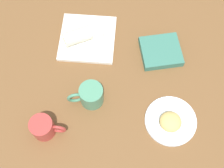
{
  "coord_description": "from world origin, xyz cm",
  "views": [
    {
      "loc": [
        -8.21,
        -59.42,
        121.58
      ],
      "look_at": [
        -3.95,
        -8.06,
        7.0
      ],
      "focal_mm": 48.63,
      "sensor_mm": 36.0,
      "label": 1
    }
  ],
  "objects_px": {
    "scone_pastry": "(171,122)",
    "coffee_mug": "(91,95)",
    "sauce_cup": "(99,32)",
    "breakfast_wrap": "(77,36)",
    "book_stack": "(161,51)",
    "second_mug": "(44,127)",
    "round_plate": "(171,121)",
    "square_plate": "(88,38)"
  },
  "relations": [
    {
      "from": "scone_pastry",
      "to": "coffee_mug",
      "type": "distance_m",
      "value": 0.33
    },
    {
      "from": "sauce_cup",
      "to": "breakfast_wrap",
      "type": "height_order",
      "value": "breakfast_wrap"
    },
    {
      "from": "scone_pastry",
      "to": "sauce_cup",
      "type": "xyz_separation_m",
      "value": [
        -0.25,
        0.44,
        -0.01
      ]
    },
    {
      "from": "book_stack",
      "to": "second_mug",
      "type": "bearing_deg",
      "value": -148.28
    },
    {
      "from": "scone_pastry",
      "to": "second_mug",
      "type": "bearing_deg",
      "value": 178.29
    },
    {
      "from": "breakfast_wrap",
      "to": "second_mug",
      "type": "height_order",
      "value": "second_mug"
    },
    {
      "from": "round_plate",
      "to": "scone_pastry",
      "type": "relative_size",
      "value": 2.41
    },
    {
      "from": "sauce_cup",
      "to": "coffee_mug",
      "type": "xyz_separation_m",
      "value": [
        -0.05,
        -0.31,
        0.02
      ]
    },
    {
      "from": "round_plate",
      "to": "coffee_mug",
      "type": "distance_m",
      "value": 0.34
    },
    {
      "from": "square_plate",
      "to": "breakfast_wrap",
      "type": "bearing_deg",
      "value": -165.94
    },
    {
      "from": "round_plate",
      "to": "scone_pastry",
      "type": "xyz_separation_m",
      "value": [
        -0.01,
        -0.01,
        0.03
      ]
    },
    {
      "from": "square_plate",
      "to": "book_stack",
      "type": "xyz_separation_m",
      "value": [
        0.32,
        -0.1,
        0.01
      ]
    },
    {
      "from": "second_mug",
      "to": "square_plate",
      "type": "bearing_deg",
      "value": 65.67
    },
    {
      "from": "book_stack",
      "to": "breakfast_wrap",
      "type": "bearing_deg",
      "value": 166.01
    },
    {
      "from": "breakfast_wrap",
      "to": "book_stack",
      "type": "bearing_deg",
      "value": -121.26
    },
    {
      "from": "sauce_cup",
      "to": "book_stack",
      "type": "xyz_separation_m",
      "value": [
        0.27,
        -0.11,
        -0.01
      ]
    },
    {
      "from": "coffee_mug",
      "to": "second_mug",
      "type": "xyz_separation_m",
      "value": [
        -0.19,
        -0.12,
        -0.0
      ]
    },
    {
      "from": "round_plate",
      "to": "coffee_mug",
      "type": "xyz_separation_m",
      "value": [
        -0.31,
        0.12,
        0.04
      ]
    },
    {
      "from": "round_plate",
      "to": "sauce_cup",
      "type": "relative_size",
      "value": 4.2
    },
    {
      "from": "scone_pastry",
      "to": "square_plate",
      "type": "xyz_separation_m",
      "value": [
        -0.31,
        0.43,
        -0.03
      ]
    },
    {
      "from": "sauce_cup",
      "to": "breakfast_wrap",
      "type": "distance_m",
      "value": 0.1
    },
    {
      "from": "scone_pastry",
      "to": "coffee_mug",
      "type": "height_order",
      "value": "coffee_mug"
    },
    {
      "from": "square_plate",
      "to": "book_stack",
      "type": "height_order",
      "value": "book_stack"
    },
    {
      "from": "scone_pastry",
      "to": "book_stack",
      "type": "xyz_separation_m",
      "value": [
        0.01,
        0.33,
        -0.02
      ]
    },
    {
      "from": "square_plate",
      "to": "breakfast_wrap",
      "type": "xyz_separation_m",
      "value": [
        -0.04,
        -0.01,
        0.04
      ]
    },
    {
      "from": "round_plate",
      "to": "second_mug",
      "type": "relative_size",
      "value": 1.52
    },
    {
      "from": "sauce_cup",
      "to": "second_mug",
      "type": "distance_m",
      "value": 0.49
    },
    {
      "from": "scone_pastry",
      "to": "book_stack",
      "type": "relative_size",
      "value": 0.48
    },
    {
      "from": "sauce_cup",
      "to": "second_mug",
      "type": "height_order",
      "value": "second_mug"
    },
    {
      "from": "sauce_cup",
      "to": "coffee_mug",
      "type": "distance_m",
      "value": 0.32
    },
    {
      "from": "square_plate",
      "to": "sauce_cup",
      "type": "relative_size",
      "value": 4.97
    },
    {
      "from": "sauce_cup",
      "to": "breakfast_wrap",
      "type": "relative_size",
      "value": 0.41
    },
    {
      "from": "round_plate",
      "to": "breakfast_wrap",
      "type": "distance_m",
      "value": 0.54
    },
    {
      "from": "square_plate",
      "to": "book_stack",
      "type": "relative_size",
      "value": 1.35
    },
    {
      "from": "square_plate",
      "to": "coffee_mug",
      "type": "bearing_deg",
      "value": -89.89
    },
    {
      "from": "coffee_mug",
      "to": "breakfast_wrap",
      "type": "bearing_deg",
      "value": 98.63
    },
    {
      "from": "square_plate",
      "to": "second_mug",
      "type": "xyz_separation_m",
      "value": [
        -0.19,
        -0.41,
        0.04
      ]
    },
    {
      "from": "scone_pastry",
      "to": "second_mug",
      "type": "height_order",
      "value": "second_mug"
    },
    {
      "from": "round_plate",
      "to": "coffee_mug",
      "type": "height_order",
      "value": "coffee_mug"
    },
    {
      "from": "coffee_mug",
      "to": "second_mug",
      "type": "relative_size",
      "value": 1.08
    },
    {
      "from": "sauce_cup",
      "to": "second_mug",
      "type": "relative_size",
      "value": 0.36
    },
    {
      "from": "breakfast_wrap",
      "to": "coffee_mug",
      "type": "xyz_separation_m",
      "value": [
        0.04,
        -0.29,
        0.0
      ]
    }
  ]
}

